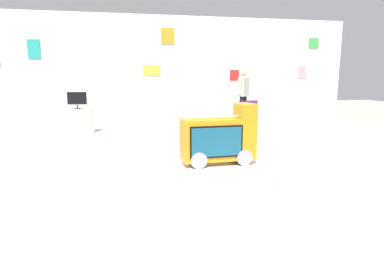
{
  "coord_description": "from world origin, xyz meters",
  "views": [
    {
      "loc": [
        -1.02,
        -4.52,
        1.44
      ],
      "look_at": [
        -0.17,
        0.03,
        0.62
      ],
      "focal_mm": 29.67,
      "sensor_mm": 36.0,
      "label": 1
    }
  ],
  "objects_px": {
    "novelty_firetruck_tv": "(219,140)",
    "display_pedestal_center_rear": "(78,121)",
    "tv_on_left_rear": "(248,109)",
    "tv_on_center_rear": "(77,99)",
    "main_display_pedestal": "(217,173)",
    "shopper_browsing_near_truck": "(243,94)",
    "display_pedestal_left_rear": "(247,133)"
  },
  "relations": [
    {
      "from": "novelty_firetruck_tv",
      "to": "display_pedestal_center_rear",
      "type": "xyz_separation_m",
      "value": [
        -2.59,
        4.68,
        -0.28
      ]
    },
    {
      "from": "novelty_firetruck_tv",
      "to": "tv_on_left_rear",
      "type": "distance_m",
      "value": 2.33
    },
    {
      "from": "shopper_browsing_near_truck",
      "to": "tv_on_center_rear",
      "type": "bearing_deg",
      "value": -176.43
    },
    {
      "from": "main_display_pedestal",
      "to": "novelty_firetruck_tv",
      "type": "xyz_separation_m",
      "value": [
        0.02,
        -0.01,
        0.47
      ]
    },
    {
      "from": "main_display_pedestal",
      "to": "shopper_browsing_near_truck",
      "type": "height_order",
      "value": "shopper_browsing_near_truck"
    },
    {
      "from": "novelty_firetruck_tv",
      "to": "shopper_browsing_near_truck",
      "type": "distance_m",
      "value": 5.4
    },
    {
      "from": "main_display_pedestal",
      "to": "tv_on_center_rear",
      "type": "height_order",
      "value": "tv_on_center_rear"
    },
    {
      "from": "display_pedestal_left_rear",
      "to": "shopper_browsing_near_truck",
      "type": "bearing_deg",
      "value": 72.31
    },
    {
      "from": "display_pedestal_center_rear",
      "to": "tv_on_center_rear",
      "type": "bearing_deg",
      "value": -89.41
    },
    {
      "from": "tv_on_left_rear",
      "to": "tv_on_center_rear",
      "type": "distance_m",
      "value": 4.6
    },
    {
      "from": "main_display_pedestal",
      "to": "shopper_browsing_near_truck",
      "type": "relative_size",
      "value": 0.96
    },
    {
      "from": "display_pedestal_center_rear",
      "to": "tv_on_left_rear",
      "type": "bearing_deg",
      "value": -35.41
    },
    {
      "from": "display_pedestal_center_rear",
      "to": "main_display_pedestal",
      "type": "bearing_deg",
      "value": -61.19
    },
    {
      "from": "display_pedestal_left_rear",
      "to": "tv_on_center_rear",
      "type": "bearing_deg",
      "value": 144.68
    },
    {
      "from": "novelty_firetruck_tv",
      "to": "display_pedestal_center_rear",
      "type": "bearing_deg",
      "value": 118.97
    },
    {
      "from": "shopper_browsing_near_truck",
      "to": "display_pedestal_left_rear",
      "type": "bearing_deg",
      "value": -107.69
    },
    {
      "from": "display_pedestal_left_rear",
      "to": "display_pedestal_center_rear",
      "type": "xyz_separation_m",
      "value": [
        -3.75,
        2.66,
        0.0
      ]
    },
    {
      "from": "display_pedestal_center_rear",
      "to": "shopper_browsing_near_truck",
      "type": "relative_size",
      "value": 0.47
    },
    {
      "from": "main_display_pedestal",
      "to": "shopper_browsing_near_truck",
      "type": "bearing_deg",
      "value": 66.87
    },
    {
      "from": "main_display_pedestal",
      "to": "display_pedestal_center_rear",
      "type": "height_order",
      "value": "display_pedestal_center_rear"
    },
    {
      "from": "main_display_pedestal",
      "to": "tv_on_left_rear",
      "type": "distance_m",
      "value": 2.43
    },
    {
      "from": "novelty_firetruck_tv",
      "to": "display_pedestal_left_rear",
      "type": "relative_size",
      "value": 1.24
    },
    {
      "from": "display_pedestal_center_rear",
      "to": "shopper_browsing_near_truck",
      "type": "height_order",
      "value": "shopper_browsing_near_truck"
    },
    {
      "from": "tv_on_center_rear",
      "to": "shopper_browsing_near_truck",
      "type": "distance_m",
      "value": 4.7
    },
    {
      "from": "display_pedestal_center_rear",
      "to": "shopper_browsing_near_truck",
      "type": "xyz_separation_m",
      "value": [
        4.69,
        0.29,
        0.67
      ]
    },
    {
      "from": "display_pedestal_left_rear",
      "to": "novelty_firetruck_tv",
      "type": "bearing_deg",
      "value": -119.85
    },
    {
      "from": "novelty_firetruck_tv",
      "to": "tv_on_center_rear",
      "type": "height_order",
      "value": "tv_on_center_rear"
    },
    {
      "from": "novelty_firetruck_tv",
      "to": "tv_on_left_rear",
      "type": "height_order",
      "value": "novelty_firetruck_tv"
    },
    {
      "from": "novelty_firetruck_tv",
      "to": "tv_on_left_rear",
      "type": "xyz_separation_m",
      "value": [
        1.16,
        2.01,
        0.23
      ]
    },
    {
      "from": "tv_on_center_rear",
      "to": "shopper_browsing_near_truck",
      "type": "relative_size",
      "value": 0.31
    },
    {
      "from": "tv_on_center_rear",
      "to": "shopper_browsing_near_truck",
      "type": "bearing_deg",
      "value": 3.57
    },
    {
      "from": "novelty_firetruck_tv",
      "to": "shopper_browsing_near_truck",
      "type": "height_order",
      "value": "shopper_browsing_near_truck"
    }
  ]
}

